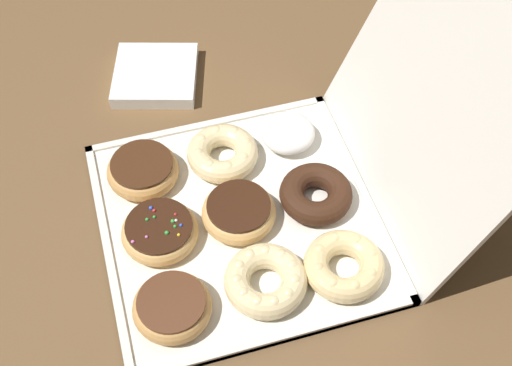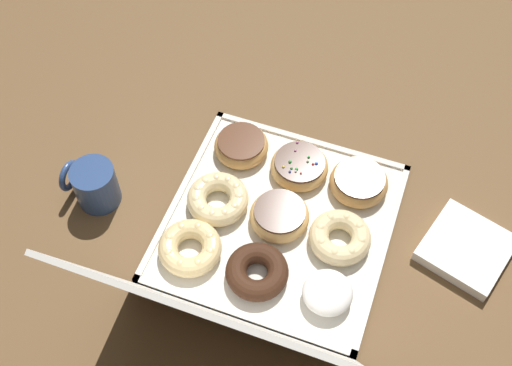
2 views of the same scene
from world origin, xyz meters
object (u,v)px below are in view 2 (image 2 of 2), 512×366
(donut_box, at_px, (279,222))
(chocolate_cake_ring_donut_7, at_px, (256,271))
(cruller_donut_8, at_px, (190,248))
(coffee_mug, at_px, (94,184))
(sprinkle_donut_1, at_px, (297,166))
(chocolate_frosted_donut_4, at_px, (278,215))
(chocolate_frosted_donut_2, at_px, (241,146))
(powdered_filled_donut_6, at_px, (328,293))
(chocolate_frosted_donut_0, at_px, (359,182))
(napkin_stack, at_px, (466,248))
(cruller_donut_3, at_px, (340,237))
(cruller_donut_5, at_px, (218,199))

(donut_box, height_order, chocolate_cake_ring_donut_7, chocolate_cake_ring_donut_7)
(cruller_donut_8, relative_size, coffee_mug, 1.12)
(sprinkle_donut_1, bearing_deg, chocolate_frosted_donut_4, 90.94)
(chocolate_frosted_donut_2, xyz_separation_m, coffee_mug, (0.22, 0.19, 0.02))
(powdered_filled_donut_6, relative_size, chocolate_cake_ring_donut_7, 0.78)
(sprinkle_donut_1, xyz_separation_m, coffee_mug, (0.34, 0.19, 0.02))
(chocolate_frosted_donut_0, xyz_separation_m, napkin_stack, (-0.22, 0.06, -0.02))
(chocolate_frosted_donut_2, distance_m, coffee_mug, 0.30)
(chocolate_frosted_donut_0, distance_m, powdered_filled_donut_6, 0.24)
(cruller_donut_3, relative_size, coffee_mug, 1.11)
(sprinkle_donut_1, height_order, chocolate_frosted_donut_2, sprinkle_donut_1)
(cruller_donut_3, xyz_separation_m, napkin_stack, (-0.22, -0.07, -0.02))
(cruller_donut_3, relative_size, cruller_donut_8, 0.99)
(chocolate_frosted_donut_0, distance_m, coffee_mug, 0.51)
(chocolate_frosted_donut_4, relative_size, chocolate_cake_ring_donut_7, 1.00)
(powdered_filled_donut_6, height_order, cruller_donut_8, powdered_filled_donut_6)
(sprinkle_donut_1, xyz_separation_m, napkin_stack, (-0.35, 0.06, -0.02))
(cruller_donut_5, height_order, chocolate_cake_ring_donut_7, same)
(donut_box, distance_m, coffee_mug, 0.36)
(cruller_donut_5, distance_m, napkin_stack, 0.47)
(chocolate_frosted_donut_4, xyz_separation_m, cruller_donut_8, (0.13, 0.12, -0.00))
(chocolate_frosted_donut_2, bearing_deg, napkin_stack, 171.83)
(donut_box, distance_m, cruller_donut_5, 0.12)
(sprinkle_donut_1, bearing_deg, coffee_mug, 28.29)
(chocolate_frosted_donut_0, bearing_deg, cruller_donut_5, 28.10)
(cruller_donut_3, xyz_separation_m, chocolate_cake_ring_donut_7, (0.12, 0.12, -0.00))
(chocolate_frosted_donut_0, bearing_deg, sprinkle_donut_1, 1.35)
(chocolate_frosted_donut_0, relative_size, napkin_stack, 0.78)
(donut_box, relative_size, chocolate_frosted_donut_4, 3.68)
(donut_box, height_order, cruller_donut_3, cruller_donut_3)
(chocolate_frosted_donut_2, distance_m, chocolate_frosted_donut_4, 0.18)
(chocolate_frosted_donut_2, bearing_deg, cruller_donut_8, 88.85)
(donut_box, relative_size, napkin_stack, 2.85)
(coffee_mug, bearing_deg, powdered_filled_donut_6, 173.59)
(cruller_donut_3, bearing_deg, napkin_stack, -163.22)
(donut_box, relative_size, cruller_donut_5, 3.50)
(donut_box, height_order, cruller_donut_8, cruller_donut_8)
(powdered_filled_donut_6, distance_m, chocolate_cake_ring_donut_7, 0.13)
(donut_box, bearing_deg, chocolate_frosted_donut_4, -2.03)
(chocolate_frosted_donut_2, distance_m, cruller_donut_8, 0.25)
(cruller_donut_3, distance_m, napkin_stack, 0.23)
(coffee_mug, bearing_deg, chocolate_cake_ring_donut_7, 170.63)
(cruller_donut_5, bearing_deg, cruller_donut_8, 85.90)
(sprinkle_donut_1, bearing_deg, napkin_stack, 170.33)
(sprinkle_donut_1, bearing_deg, powdered_filled_donut_6, 119.09)
(sprinkle_donut_1, xyz_separation_m, chocolate_cake_ring_donut_7, (-0.00, 0.24, 0.00))
(donut_box, xyz_separation_m, chocolate_cake_ring_donut_7, (0.00, 0.12, 0.02))
(sprinkle_donut_1, relative_size, napkin_stack, 0.79)
(chocolate_frosted_donut_2, height_order, chocolate_frosted_donut_4, chocolate_frosted_donut_4)
(chocolate_frosted_donut_2, distance_m, cruller_donut_3, 0.28)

